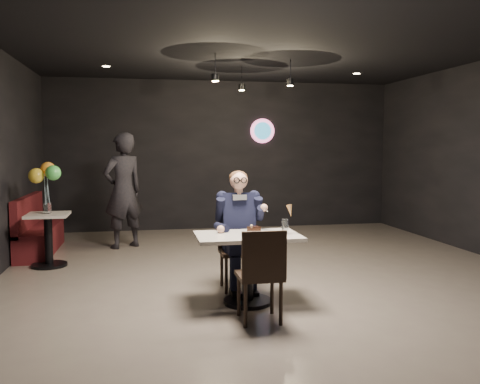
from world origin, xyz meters
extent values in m
plane|color=#6E655B|center=(0.00, 0.00, 0.00)|extent=(9.00, 9.00, 0.00)
cube|color=black|center=(0.00, 2.00, 2.88)|extent=(1.40, 1.20, 0.36)
cube|color=silver|center=(-0.55, -0.55, 0.38)|extent=(1.10, 0.70, 0.75)
cube|color=black|center=(-0.55, 0.00, 0.46)|extent=(0.42, 0.46, 0.92)
cube|color=black|center=(-0.55, -1.10, 0.46)|extent=(0.42, 0.46, 0.92)
cube|color=black|center=(-0.55, 0.00, 0.72)|extent=(0.60, 0.80, 1.44)
cylinder|color=white|center=(-0.48, -0.65, 0.76)|extent=(0.23, 0.23, 0.01)
cube|color=black|center=(-0.51, -0.66, 0.80)|extent=(0.14, 0.12, 0.08)
ellipsoid|color=#2C8839|center=(-0.48, -0.65, 0.84)|extent=(0.06, 0.04, 0.01)
cylinder|color=silver|center=(-0.15, -0.59, 0.83)|extent=(0.07, 0.07, 0.16)
cone|color=tan|center=(-0.10, -0.59, 1.00)|extent=(0.08, 0.08, 0.13)
cube|color=#410D15|center=(-3.25, 2.62, 0.45)|extent=(0.45, 1.81, 0.91)
cube|color=silver|center=(-2.95, 1.62, 0.35)|extent=(0.56, 0.56, 0.70)
cylinder|color=silver|center=(-2.95, 1.62, 0.83)|extent=(0.10, 0.10, 0.15)
cube|color=yellow|center=(-2.95, 1.62, 1.21)|extent=(0.38, 0.38, 0.63)
imported|color=black|center=(-1.96, 2.80, 0.95)|extent=(0.83, 0.75, 1.91)
camera|label=1|loc=(-1.64, -5.77, 1.68)|focal=38.00mm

